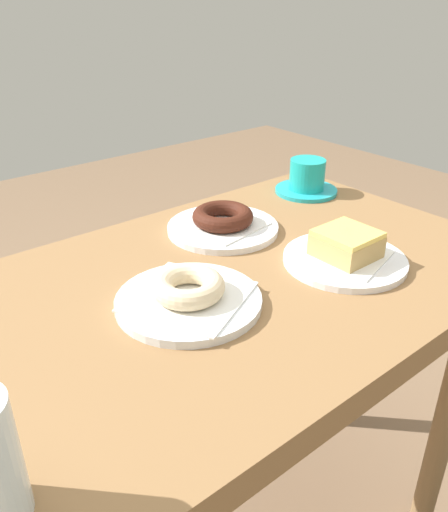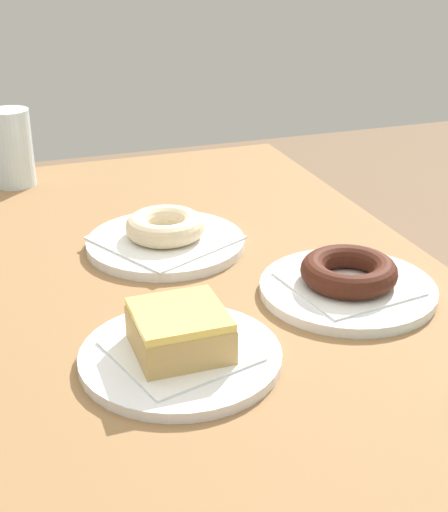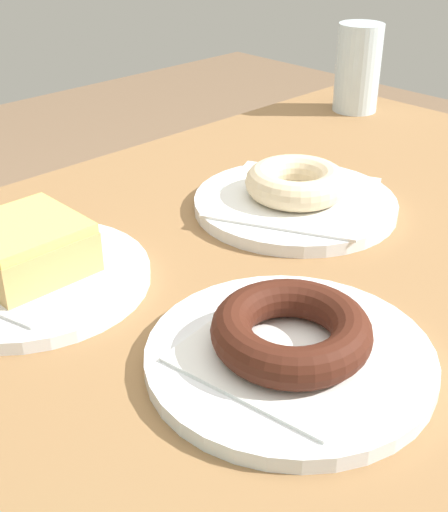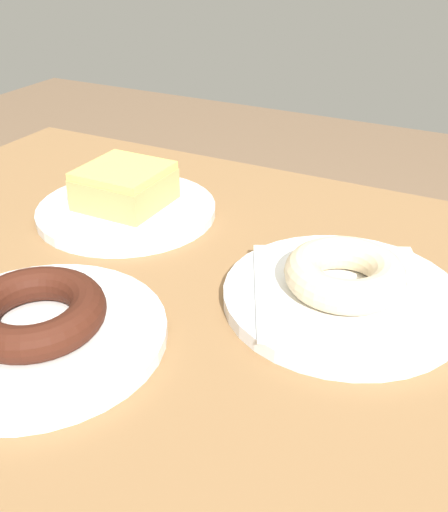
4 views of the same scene
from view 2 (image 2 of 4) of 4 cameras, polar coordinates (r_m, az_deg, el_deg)
name	(u,v)px [view 2 (image 2 of 4)]	position (r m, az deg, el deg)	size (l,w,h in m)	color
table	(204,332)	(1.04, -1.58, -5.80)	(1.05, 0.62, 0.75)	olive
plate_glazed_square	(180,357)	(0.79, -3.36, -7.69)	(0.21, 0.21, 0.01)	white
napkin_glazed_square	(180,351)	(0.79, -3.37, -7.24)	(0.13, 0.13, 0.00)	white
donut_glazed_square	(180,330)	(0.78, -3.41, -5.70)	(0.09, 0.09, 0.05)	tan
plate_sugar_ring	(166,243)	(1.06, -4.48, 0.99)	(0.22, 0.22, 0.01)	white
napkin_sugar_ring	(166,238)	(1.05, -4.50, 1.41)	(0.16, 0.16, 0.00)	white
donut_sugar_ring	(165,226)	(1.05, -4.53, 2.29)	(0.11, 0.11, 0.03)	beige
plate_chocolate_ring	(348,289)	(0.94, 9.43, -2.51)	(0.22, 0.22, 0.01)	white
napkin_chocolate_ring	(348,283)	(0.94, 9.47, -2.08)	(0.14, 0.14, 0.00)	white
donut_chocolate_ring	(349,271)	(0.93, 9.54, -1.15)	(0.12, 0.12, 0.03)	#3E190F
water_glass	(12,148)	(1.34, -15.89, 7.95)	(0.07, 0.07, 0.13)	silver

